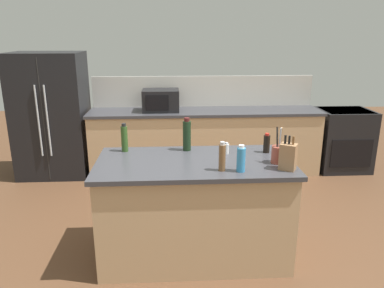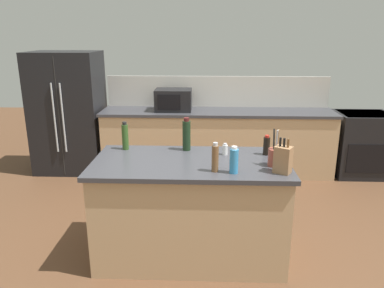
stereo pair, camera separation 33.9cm
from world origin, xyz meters
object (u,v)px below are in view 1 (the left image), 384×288
object	(u,v)px
range_oven	(343,139)
dish_soap_bottle	(241,159)
wine_bottle	(187,135)
pepper_grinder	(222,157)
knife_block	(288,156)
salt_shaker	(226,148)
utensil_crock	(278,154)
olive_oil_bottle	(124,138)
soy_sauce_bottle	(267,143)
microwave	(161,100)
refrigerator	(52,115)

from	to	relation	value
range_oven	dish_soap_bottle	xyz separation A→B (m)	(-2.04, -2.48, 0.58)
range_oven	wine_bottle	world-z (taller)	wine_bottle
dish_soap_bottle	pepper_grinder	bearing A→B (deg)	169.24
knife_block	salt_shaker	size ratio (longest dim) A/B	2.65
utensil_crock	pepper_grinder	bearing A→B (deg)	-162.89
utensil_crock	olive_oil_bottle	bearing A→B (deg)	163.26
wine_bottle	olive_oil_bottle	distance (m)	0.59
utensil_crock	salt_shaker	world-z (taller)	utensil_crock
pepper_grinder	soy_sauce_bottle	distance (m)	0.67
microwave	salt_shaker	world-z (taller)	microwave
utensil_crock	dish_soap_bottle	distance (m)	0.41
refrigerator	pepper_grinder	xyz separation A→B (m)	(2.12, -2.50, 0.17)
microwave	utensil_crock	distance (m)	2.53
knife_block	olive_oil_bottle	world-z (taller)	knife_block
dish_soap_bottle	utensil_crock	bearing A→B (deg)	27.26
microwave	olive_oil_bottle	size ratio (longest dim) A/B	1.89
microwave	knife_block	world-z (taller)	microwave
refrigerator	olive_oil_bottle	world-z (taller)	refrigerator
microwave	soy_sauce_bottle	bearing A→B (deg)	-62.56
pepper_grinder	dish_soap_bottle	size ratio (longest dim) A/B	1.09
wine_bottle	salt_shaker	bearing A→B (deg)	-19.36
refrigerator	range_oven	distance (m)	4.34
refrigerator	dish_soap_bottle	distance (m)	3.41
utensil_crock	refrigerator	bearing A→B (deg)	138.33
pepper_grinder	knife_block	bearing A→B (deg)	-0.67
utensil_crock	soy_sauce_bottle	bearing A→B (deg)	95.26
microwave	soy_sauce_bottle	xyz separation A→B (m)	(1.04, -2.00, -0.07)
refrigerator	salt_shaker	world-z (taller)	refrigerator
utensil_crock	salt_shaker	xyz separation A→B (m)	(-0.41, 0.28, -0.03)
range_oven	utensil_crock	bearing A→B (deg)	-126.20
knife_block	utensil_crock	size ratio (longest dim) A/B	0.91
knife_block	microwave	bearing A→B (deg)	145.53
microwave	wine_bottle	distance (m)	1.91
pepper_grinder	olive_oil_bottle	world-z (taller)	olive_oil_bottle
dish_soap_bottle	olive_oil_bottle	distance (m)	1.17
utensil_crock	dish_soap_bottle	size ratio (longest dim) A/B	1.42
olive_oil_bottle	refrigerator	bearing A→B (deg)	123.27
wine_bottle	olive_oil_bottle	xyz separation A→B (m)	(-0.59, -0.00, -0.02)
soy_sauce_bottle	dish_soap_bottle	xyz separation A→B (m)	(-0.33, -0.48, 0.02)
microwave	refrigerator	bearing A→B (deg)	178.13
refrigerator	wine_bottle	bearing A→B (deg)	-46.10
utensil_crock	olive_oil_bottle	world-z (taller)	utensil_crock
microwave	salt_shaker	xyz separation A→B (m)	(0.65, -2.01, -0.10)
refrigerator	utensil_crock	bearing A→B (deg)	-41.67
microwave	utensil_crock	world-z (taller)	utensil_crock
knife_block	wine_bottle	distance (m)	0.99
range_oven	dish_soap_bottle	world-z (taller)	dish_soap_bottle
range_oven	knife_block	bearing A→B (deg)	-123.81
knife_block	utensil_crock	xyz separation A→B (m)	(-0.03, 0.16, -0.03)
olive_oil_bottle	microwave	bearing A→B (deg)	80.89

